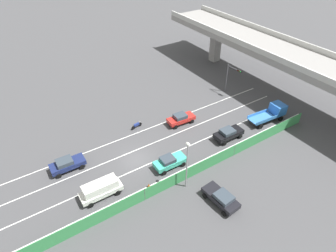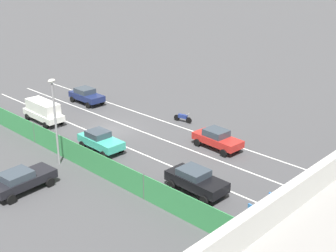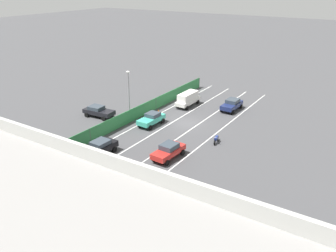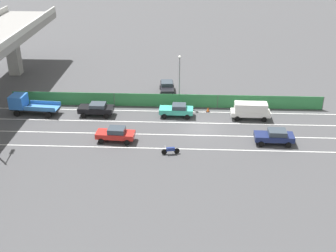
{
  "view_description": "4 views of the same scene",
  "coord_description": "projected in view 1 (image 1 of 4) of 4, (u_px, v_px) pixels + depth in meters",
  "views": [
    {
      "loc": [
        25.97,
        -12.0,
        26.69
      ],
      "look_at": [
        -2.44,
        6.6,
        1.28
      ],
      "focal_mm": 31.3,
      "sensor_mm": 36.0,
      "label": 1
    },
    {
      "loc": [
        23.81,
        30.32,
        15.03
      ],
      "look_at": [
        -2.8,
        4.56,
        0.81
      ],
      "focal_mm": 47.7,
      "sensor_mm": 36.0,
      "label": 2
    },
    {
      "loc": [
        -21.56,
        37.98,
        17.88
      ],
      "look_at": [
        -0.43,
        5.06,
        1.46
      ],
      "focal_mm": 37.47,
      "sensor_mm": 36.0,
      "label": 3
    },
    {
      "loc": [
        -46.13,
        1.74,
        23.03
      ],
      "look_at": [
        -2.35,
        3.78,
        1.47
      ],
      "focal_mm": 46.26,
      "sensor_mm": 36.0,
      "label": 4
    }
  ],
  "objects": [
    {
      "name": "lane_line_mid_right",
      "position": [
        172.0,
        154.0,
        39.52
      ],
      "size": [
        0.14,
        44.98,
        0.01
      ],
      "primitive_type": "cube",
      "color": "silver",
      "rests_on": "ground"
    },
    {
      "name": "car_taxi_teal",
      "position": [
        170.0,
        161.0,
        37.07
      ],
      "size": [
        2.05,
        4.26,
        1.61
      ],
      "color": "teal",
      "rests_on": "ground"
    },
    {
      "name": "street_lamp",
      "position": [
        187.0,
        161.0,
        32.46
      ],
      "size": [
        0.6,
        0.36,
        6.74
      ],
      "color": "gray",
      "rests_on": "ground"
    },
    {
      "name": "car_sedan_navy",
      "position": [
        67.0,
        164.0,
        36.68
      ],
      "size": [
        2.1,
        4.34,
        1.64
      ],
      "color": "navy",
      "rests_on": "ground"
    },
    {
      "name": "parked_sedan_dark",
      "position": [
        221.0,
        198.0,
        32.46
      ],
      "size": [
        4.54,
        2.33,
        1.56
      ],
      "color": "black",
      "rests_on": "ground"
    },
    {
      "name": "elevated_overpass",
      "position": [
        292.0,
        59.0,
        47.11
      ],
      "size": [
        57.34,
        8.64,
        8.72
      ],
      "color": "gray",
      "rests_on": "ground"
    },
    {
      "name": "ground_plane",
      "position": [
        136.0,
        159.0,
        38.65
      ],
      "size": [
        300.0,
        300.0,
        0.0
      ],
      "primitive_type": "plane",
      "color": "#424244"
    },
    {
      "name": "car_sedan_black",
      "position": [
        228.0,
        133.0,
        41.62
      ],
      "size": [
        2.12,
        4.4,
        1.62
      ],
      "color": "black",
      "rests_on": "ground"
    },
    {
      "name": "car_sedan_red",
      "position": [
        181.0,
        118.0,
        44.62
      ],
      "size": [
        2.15,
        4.38,
        1.63
      ],
      "color": "red",
      "rests_on": "ground"
    },
    {
      "name": "lane_line_left_edge",
      "position": [
        147.0,
        129.0,
        43.93
      ],
      "size": [
        0.14,
        44.98,
        0.01
      ],
      "primitive_type": "cube",
      "color": "silver",
      "rests_on": "ground"
    },
    {
      "name": "motorcycle",
      "position": [
        137.0,
        125.0,
        43.92
      ],
      "size": [
        0.63,
        1.93,
        0.93
      ],
      "color": "black",
      "rests_on": "ground"
    },
    {
      "name": "car_van_white",
      "position": [
        101.0,
        189.0,
        33.06
      ],
      "size": [
        1.97,
        4.86,
        2.1
      ],
      "color": "silver",
      "rests_on": "ground"
    },
    {
      "name": "traffic_cone",
      "position": [
        149.0,
        186.0,
        34.61
      ],
      "size": [
        0.47,
        0.47,
        0.64
      ],
      "color": "orange",
      "rests_on": "ground"
    },
    {
      "name": "traffic_light",
      "position": [
        232.0,
        75.0,
        50.14
      ],
      "size": [
        3.07,
        0.52,
        5.26
      ],
      "color": "#47474C",
      "rests_on": "ground"
    },
    {
      "name": "lane_line_mid_left",
      "position": [
        159.0,
        141.0,
        41.72
      ],
      "size": [
        0.14,
        44.98,
        0.01
      ],
      "primitive_type": "cube",
      "color": "silver",
      "rests_on": "ground"
    },
    {
      "name": "green_fence",
      "position": [
        193.0,
        171.0,
        35.76
      ],
      "size": [
        0.1,
        41.08,
        1.79
      ],
      "color": "#338447",
      "rests_on": "ground"
    },
    {
      "name": "flatbed_truck_blue",
      "position": [
        273.0,
        112.0,
        45.24
      ],
      "size": [
        2.73,
        6.21,
        2.47
      ],
      "color": "black",
      "rests_on": "ground"
    },
    {
      "name": "lane_line_right_edge",
      "position": [
        186.0,
        168.0,
        37.31
      ],
      "size": [
        0.14,
        44.98,
        0.01
      ],
      "primitive_type": "cube",
      "color": "silver",
      "rests_on": "ground"
    }
  ]
}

